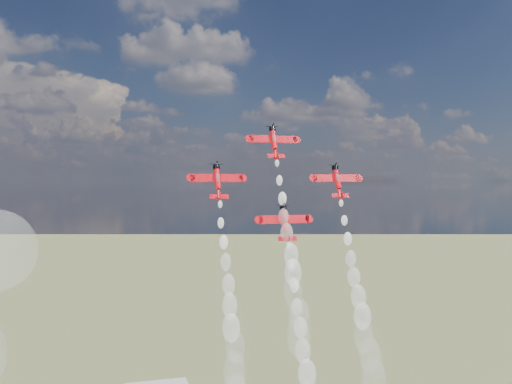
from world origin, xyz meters
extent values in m
cylinder|color=red|center=(17.73, 13.38, 109.11)|extent=(1.47, 3.54, 5.59)
cylinder|color=black|center=(17.73, 14.56, 111.80)|extent=(1.68, 1.96, 1.64)
cube|color=red|center=(17.73, 13.85, 109.25)|extent=(12.81, 1.06, 2.02)
cube|color=white|center=(14.27, 13.96, 109.20)|extent=(5.04, 0.26, 0.54)
cube|color=white|center=(21.19, 13.96, 109.20)|extent=(5.04, 0.26, 0.54)
cube|color=red|center=(17.73, 11.34, 104.84)|extent=(4.62, 0.58, 1.11)
cube|color=red|center=(17.73, 10.54, 104.97)|extent=(0.15, 2.18, 1.97)
ellipsoid|color=silver|center=(17.73, 12.81, 109.24)|extent=(1.15, 1.99, 2.80)
cone|color=red|center=(17.73, 11.77, 105.57)|extent=(1.47, 2.44, 3.09)
cylinder|color=red|center=(2.11, 8.99, 99.09)|extent=(1.47, 3.54, 5.59)
cylinder|color=black|center=(2.11, 10.17, 101.78)|extent=(1.68, 1.96, 1.64)
cube|color=red|center=(2.11, 9.45, 99.23)|extent=(12.81, 1.06, 2.02)
cube|color=white|center=(-1.36, 9.57, 99.18)|extent=(5.04, 0.26, 0.54)
cube|color=white|center=(5.57, 9.57, 99.18)|extent=(5.04, 0.26, 0.54)
cube|color=red|center=(2.11, 6.95, 94.83)|extent=(4.62, 0.58, 1.11)
cube|color=red|center=(2.11, 6.14, 94.95)|extent=(0.15, 2.18, 1.97)
ellipsoid|color=silver|center=(2.11, 8.42, 99.23)|extent=(1.15, 1.99, 2.80)
cone|color=red|center=(2.11, 7.38, 95.56)|extent=(1.47, 2.44, 3.09)
cylinder|color=red|center=(33.35, 8.99, 99.09)|extent=(1.47, 3.54, 5.59)
cylinder|color=black|center=(33.35, 10.17, 101.78)|extent=(1.68, 1.96, 1.64)
cube|color=red|center=(33.35, 9.45, 99.23)|extent=(12.81, 1.06, 2.02)
cube|color=white|center=(29.89, 9.57, 99.18)|extent=(5.04, 0.26, 0.54)
cube|color=white|center=(36.82, 9.57, 99.18)|extent=(5.04, 0.26, 0.54)
cube|color=red|center=(33.35, 6.95, 94.83)|extent=(4.62, 0.58, 1.11)
cube|color=red|center=(33.35, 6.14, 94.95)|extent=(0.15, 2.18, 1.97)
ellipsoid|color=silver|center=(33.35, 8.42, 99.23)|extent=(1.15, 1.99, 2.80)
cone|color=red|center=(33.35, 7.38, 95.56)|extent=(1.47, 2.44, 3.09)
cylinder|color=red|center=(17.73, 4.59, 89.08)|extent=(1.47, 3.54, 5.59)
cylinder|color=black|center=(17.73, 5.78, 91.77)|extent=(1.68, 1.96, 1.64)
cube|color=red|center=(17.73, 5.06, 89.22)|extent=(12.81, 1.06, 2.02)
cube|color=white|center=(14.27, 5.17, 89.17)|extent=(5.04, 0.26, 0.54)
cube|color=white|center=(21.19, 5.17, 89.17)|extent=(5.04, 0.26, 0.54)
cube|color=red|center=(17.73, 2.55, 84.81)|extent=(4.62, 0.58, 1.11)
cube|color=red|center=(17.73, 1.75, 84.94)|extent=(0.15, 2.18, 1.97)
ellipsoid|color=silver|center=(17.73, 4.02, 89.21)|extent=(1.15, 1.99, 2.80)
cone|color=red|center=(17.73, 2.99, 85.54)|extent=(1.47, 2.44, 3.09)
sphere|color=white|center=(17.79, 10.86, 103.02)|extent=(1.04, 1.04, 1.04)
sphere|color=white|center=(17.74, 8.77, 98.68)|extent=(1.50, 1.50, 1.50)
sphere|color=white|center=(17.97, 7.11, 94.18)|extent=(1.96, 1.96, 1.96)
sphere|color=white|center=(17.45, 4.77, 89.82)|extent=(2.42, 2.42, 2.42)
sphere|color=white|center=(17.60, 2.83, 86.03)|extent=(2.88, 2.88, 2.88)
sphere|color=white|center=(18.06, 0.88, 81.10)|extent=(3.34, 3.34, 3.34)
sphere|color=white|center=(17.84, -0.96, 77.35)|extent=(3.80, 3.80, 3.80)
sphere|color=white|center=(17.30, -2.25, 73.22)|extent=(4.26, 4.26, 4.26)
sphere|color=white|center=(18.21, -4.08, 68.04)|extent=(4.72, 4.72, 4.72)
sphere|color=white|center=(17.17, -6.54, 63.64)|extent=(5.18, 5.18, 5.18)
sphere|color=white|center=(2.22, 6.36, 93.01)|extent=(1.04, 1.04, 1.04)
sphere|color=white|center=(2.00, 4.61, 88.75)|extent=(1.50, 1.50, 1.50)
sphere|color=white|center=(2.24, 2.63, 84.42)|extent=(1.96, 1.96, 1.96)
sphere|color=white|center=(2.21, 0.35, 80.19)|extent=(2.42, 2.42, 2.42)
sphere|color=white|center=(2.43, -1.44, 75.40)|extent=(2.88, 2.88, 2.88)
sphere|color=white|center=(2.22, -3.52, 71.15)|extent=(3.34, 3.34, 3.34)
sphere|color=white|center=(2.19, -5.03, 66.67)|extent=(3.80, 3.80, 3.80)
sphere|color=white|center=(2.62, -6.96, 63.11)|extent=(4.26, 4.26, 4.26)
sphere|color=white|center=(1.96, -9.10, 58.66)|extent=(4.72, 4.72, 4.72)
sphere|color=white|center=(33.27, 6.28, 92.96)|extent=(1.04, 1.04, 1.04)
sphere|color=white|center=(33.35, 4.54, 88.71)|extent=(1.50, 1.50, 1.50)
sphere|color=white|center=(33.44, 2.71, 84.29)|extent=(1.96, 1.96, 1.96)
sphere|color=white|center=(33.18, 0.46, 79.78)|extent=(2.42, 2.42, 2.42)
sphere|color=white|center=(33.27, -0.99, 75.55)|extent=(2.88, 2.88, 2.88)
sphere|color=white|center=(33.34, -3.36, 71.26)|extent=(3.34, 3.34, 3.34)
sphere|color=white|center=(33.44, -5.23, 67.10)|extent=(3.80, 3.80, 3.80)
sphere|color=white|center=(32.93, -6.93, 62.71)|extent=(4.26, 4.26, 4.26)
sphere|color=white|center=(33.86, -8.31, 58.85)|extent=(4.72, 4.72, 4.72)
sphere|color=white|center=(33.78, -10.21, 54.49)|extent=(5.18, 5.18, 5.18)
sphere|color=white|center=(17.81, 2.00, 83.11)|extent=(1.04, 1.04, 1.04)
sphere|color=white|center=(17.78, 0.15, 78.67)|extent=(1.50, 1.50, 1.50)
sphere|color=white|center=(17.83, -1.99, 74.53)|extent=(1.96, 1.96, 1.96)
sphere|color=white|center=(17.73, -3.85, 69.82)|extent=(2.42, 2.42, 2.42)
sphere|color=white|center=(17.96, -5.70, 65.79)|extent=(2.88, 2.88, 2.88)
sphere|color=white|center=(17.87, -7.44, 60.99)|extent=(3.34, 3.34, 3.34)
sphere|color=white|center=(18.03, -9.64, 56.61)|extent=(3.80, 3.80, 3.80)
camera|label=1|loc=(-24.32, -118.78, 98.49)|focal=38.00mm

